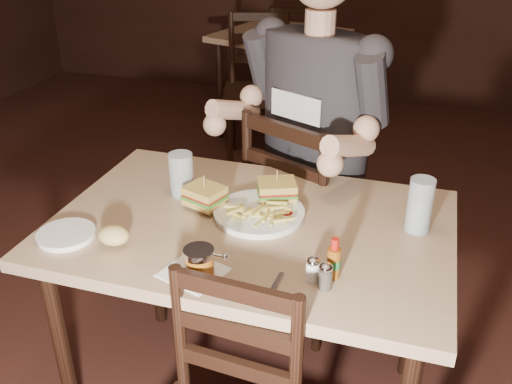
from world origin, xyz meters
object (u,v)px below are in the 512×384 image
(chair_far, at_px, (312,218))
(glass_right, at_px, (420,205))
(main_table, at_px, (251,245))
(hot_sauce, at_px, (334,258))
(bg_table, at_px, (280,45))
(dinner_plate, at_px, (259,214))
(glass_left, at_px, (181,175))
(syrup_dispenser, at_px, (199,267))
(side_plate, at_px, (66,236))
(diner, at_px, (310,95))
(bg_chair_near, at_px, (258,93))
(bg_chair_far, at_px, (297,59))

(chair_far, height_order, glass_right, chair_far)
(main_table, relative_size, hot_sauce, 10.36)
(main_table, height_order, bg_table, same)
(bg_table, height_order, dinner_plate, dinner_plate)
(glass_left, xyz_separation_m, syrup_dispenser, (0.24, -0.44, -0.02))
(syrup_dispenser, bearing_deg, dinner_plate, 83.19)
(chair_far, bearing_deg, bg_table, -47.14)
(chair_far, xyz_separation_m, hot_sauce, (0.21, -0.78, 0.35))
(glass_left, distance_m, hot_sauce, 0.64)
(chair_far, distance_m, side_plate, 1.04)
(glass_right, distance_m, side_plate, 1.04)
(diner, bearing_deg, dinner_plate, -71.05)
(bg_chair_near, distance_m, glass_right, 2.25)
(diner, relative_size, side_plate, 6.33)
(main_table, height_order, diner, diner)
(bg_table, distance_m, syrup_dispenser, 2.99)
(side_plate, bearing_deg, diner, 54.25)
(glass_right, height_order, side_plate, glass_right)
(dinner_plate, xyz_separation_m, hot_sauce, (0.28, -0.24, 0.05))
(main_table, relative_size, glass_left, 8.22)
(bg_table, relative_size, bg_chair_far, 1.11)
(dinner_plate, distance_m, hot_sauce, 0.37)
(main_table, distance_m, syrup_dispenser, 0.36)
(diner, distance_m, dinner_plate, 0.54)
(bg_table, relative_size, dinner_plate, 3.58)
(main_table, height_order, glass_left, glass_left)
(main_table, distance_m, chair_far, 0.62)
(diner, relative_size, dinner_plate, 3.79)
(bg_chair_far, distance_m, glass_right, 3.26)
(glass_left, bearing_deg, diner, 51.40)
(diner, bearing_deg, chair_far, 90.00)
(bg_chair_far, bearing_deg, glass_right, 109.00)
(side_plate, bearing_deg, glass_right, 19.42)
(bg_chair_near, bearing_deg, dinner_plate, -89.20)
(syrup_dispenser, bearing_deg, bg_chair_far, 99.52)
(dinner_plate, bearing_deg, glass_right, 7.48)
(chair_far, distance_m, glass_left, 0.69)
(diner, xyz_separation_m, glass_right, (0.43, -0.42, -0.16))
(syrup_dispenser, bearing_deg, main_table, 84.39)
(syrup_dispenser, xyz_separation_m, side_plate, (-0.46, 0.09, -0.05))
(main_table, relative_size, diner, 1.16)
(diner, height_order, syrup_dispenser, diner)
(glass_right, bearing_deg, bg_table, 113.39)
(glass_left, bearing_deg, side_plate, -122.03)
(glass_right, bearing_deg, hot_sauce, -122.94)
(diner, bearing_deg, glass_right, -20.11)
(bg_chair_far, bearing_deg, dinner_plate, 100.52)
(bg_chair_far, relative_size, hot_sauce, 7.61)
(chair_far, relative_size, side_plate, 5.75)
(bg_chair_near, xyz_separation_m, dinner_plate, (0.61, -2.01, 0.29))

